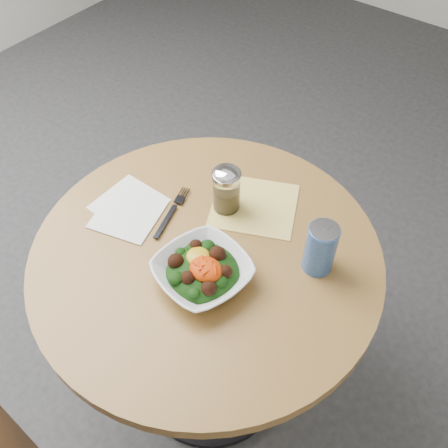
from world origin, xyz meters
name	(u,v)px	position (x,y,z in m)	size (l,w,h in m)	color
ground	(212,375)	(0.00, 0.00, 0.00)	(6.00, 6.00, 0.00)	#2C2C2F
table	(208,293)	(0.00, 0.00, 0.55)	(0.90, 0.90, 0.75)	black
cloth_napkin	(254,206)	(0.01, 0.20, 0.75)	(0.23, 0.21, 0.00)	yellow
paper_napkins	(128,209)	(-0.26, -0.02, 0.75)	(0.21, 0.22, 0.00)	white
salad_bowl	(203,271)	(0.05, -0.07, 0.78)	(0.26, 0.26, 0.08)	white
fork	(173,211)	(-0.16, 0.05, 0.76)	(0.07, 0.19, 0.00)	black
spice_shaker	(226,189)	(-0.05, 0.15, 0.82)	(0.08, 0.08, 0.14)	silver
beverage_can	(320,248)	(0.25, 0.13, 0.82)	(0.08, 0.08, 0.14)	navy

